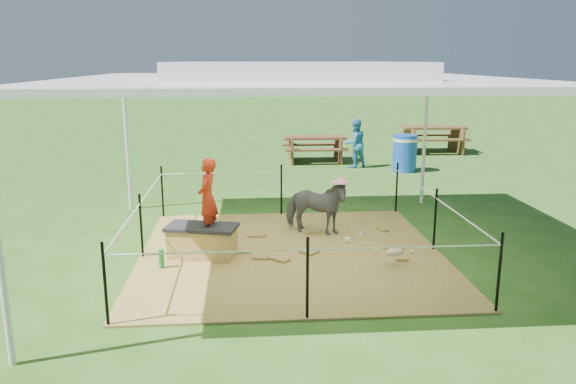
{
  "coord_description": "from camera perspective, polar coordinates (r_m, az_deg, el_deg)",
  "views": [
    {
      "loc": [
        -0.68,
        -8.19,
        2.92
      ],
      "look_at": [
        0.0,
        0.6,
        0.85
      ],
      "focal_mm": 35.0,
      "sensor_mm": 36.0,
      "label": 1
    }
  ],
  "objects": [
    {
      "name": "picnic_table_far",
      "position": [
        18.91,
        14.45,
        5.21
      ],
      "size": [
        2.08,
        1.53,
        0.85
      ],
      "primitive_type": "cube",
      "rotation": [
        0.0,
        0.0,
        -0.03
      ],
      "color": "brown",
      "rests_on": "ground"
    },
    {
      "name": "foal",
      "position": [
        8.23,
        10.77,
        -5.84
      ],
      "size": [
        0.94,
        0.69,
        0.47
      ],
      "primitive_type": null,
      "rotation": [
        0.0,
        0.0,
        0.29
      ],
      "color": "#CAB693",
      "rests_on": "hay_patch"
    },
    {
      "name": "hay_patch",
      "position": [
        8.71,
        0.31,
        -6.26
      ],
      "size": [
        4.6,
        4.6,
        0.03
      ],
      "primitive_type": "cube",
      "color": "brown",
      "rests_on": "ground"
    },
    {
      "name": "picnic_table_near",
      "position": [
        16.6,
        2.72,
        4.38
      ],
      "size": [
        1.81,
        1.32,
        0.75
      ],
      "primitive_type": "cube",
      "rotation": [
        0.0,
        0.0,
        -0.01
      ],
      "color": "brown",
      "rests_on": "ground"
    },
    {
      "name": "straw_bale",
      "position": [
        8.58,
        -8.69,
        -5.1
      ],
      "size": [
        1.06,
        0.7,
        0.43
      ],
      "primitive_type": "cube",
      "rotation": [
        0.0,
        0.0,
        -0.24
      ],
      "color": "olive",
      "rests_on": "hay_patch"
    },
    {
      "name": "rope_fence",
      "position": [
        8.52,
        0.31,
        -2.27
      ],
      "size": [
        4.54,
        4.54,
        1.0
      ],
      "color": "black",
      "rests_on": "ground"
    },
    {
      "name": "canopy_tent",
      "position": [
        8.22,
        0.33,
        11.63
      ],
      "size": [
        6.3,
        6.3,
        2.9
      ],
      "color": "silver",
      "rests_on": "ground"
    },
    {
      "name": "pony",
      "position": [
        9.5,
        2.8,
        -1.55
      ],
      "size": [
        1.23,
        0.9,
        0.94
      ],
      "primitive_type": "imported",
      "rotation": [
        0.0,
        0.0,
        1.17
      ],
      "color": "#4B4B50",
      "rests_on": "hay_patch"
    },
    {
      "name": "pink_hat",
      "position": [
        9.38,
        2.84,
        1.64
      ],
      "size": [
        0.29,
        0.29,
        0.14
      ],
      "primitive_type": "cylinder",
      "color": "pink",
      "rests_on": "pony"
    },
    {
      "name": "ground",
      "position": [
        8.72,
        0.31,
        -6.35
      ],
      "size": [
        90.0,
        90.0,
        0.0
      ],
      "primitive_type": "plane",
      "color": "#2D5919",
      "rests_on": "ground"
    },
    {
      "name": "distant_person",
      "position": [
        15.75,
        6.83,
        4.91
      ],
      "size": [
        0.8,
        0.72,
        1.34
      ],
      "primitive_type": "imported",
      "rotation": [
        0.0,
        0.0,
        3.53
      ],
      "color": "#368DCB",
      "rests_on": "ground"
    },
    {
      "name": "green_bottle",
      "position": [
        8.24,
        -12.74,
        -6.65
      ],
      "size": [
        0.09,
        0.09,
        0.27
      ],
      "primitive_type": "cylinder",
      "rotation": [
        0.0,
        0.0,
        -0.24
      ],
      "color": "#1A7831",
      "rests_on": "hay_patch"
    },
    {
      "name": "trash_barrel",
      "position": [
        15.41,
        11.77,
        3.88
      ],
      "size": [
        0.76,
        0.76,
        0.99
      ],
      "primitive_type": "cylinder",
      "rotation": [
        0.0,
        0.0,
        0.22
      ],
      "color": "#164BAB",
      "rests_on": "ground"
    },
    {
      "name": "woman",
      "position": [
        8.36,
        -8.2,
        0.12
      ],
      "size": [
        0.37,
        0.48,
        1.17
      ],
      "primitive_type": "imported",
      "rotation": [
        0.0,
        0.0,
        -1.81
      ],
      "color": "red",
      "rests_on": "straw_bale"
    },
    {
      "name": "dark_cloth",
      "position": [
        8.5,
        -8.75,
        -3.55
      ],
      "size": [
        1.13,
        0.77,
        0.05
      ],
      "primitive_type": "cube",
      "rotation": [
        0.0,
        0.0,
        -0.24
      ],
      "color": "black",
      "rests_on": "straw_bale"
    }
  ]
}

